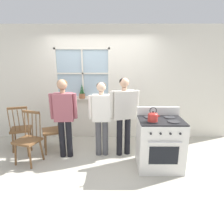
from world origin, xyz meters
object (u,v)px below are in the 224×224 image
(stove, at_px, (160,143))
(person_elderly_left, at_px, (64,112))
(chair_center_cluster, at_px, (28,140))
(chair_by_window, at_px, (21,130))
(chair_near_wall, at_px, (53,130))
(kettle, at_px, (153,116))
(person_adult_right, at_px, (124,110))
(person_teen_center, at_px, (102,113))
(potted_plant, at_px, (82,94))

(stove, bearing_deg, person_elderly_left, 167.86)
(chair_center_cluster, xyz_separation_m, person_elderly_left, (0.65, 0.24, 0.49))
(chair_by_window, relative_size, chair_center_cluster, 1.00)
(chair_near_wall, distance_m, kettle, 2.20)
(chair_by_window, height_order, chair_near_wall, same)
(person_elderly_left, height_order, person_adult_right, person_adult_right)
(chair_center_cluster, distance_m, kettle, 2.37)
(person_teen_center, bearing_deg, potted_plant, 118.65)
(chair_by_window, height_order, kettle, kettle)
(chair_by_window, bearing_deg, person_teen_center, 154.20)
(person_adult_right, bearing_deg, potted_plant, 119.95)
(person_teen_center, bearing_deg, person_adult_right, 2.05)
(chair_near_wall, relative_size, kettle, 4.06)
(chair_center_cluster, xyz_separation_m, person_teen_center, (1.39, 0.32, 0.44))
(chair_near_wall, distance_m, chair_center_cluster, 0.61)
(person_adult_right, distance_m, potted_plant, 1.32)
(stove, xyz_separation_m, kettle, (-0.18, -0.13, 0.55))
(stove, bearing_deg, chair_center_cluster, 176.48)
(chair_near_wall, xyz_separation_m, stove, (2.14, -0.67, 0.01))
(chair_center_cluster, bearing_deg, potted_plant, 74.26)
(person_adult_right, bearing_deg, kettle, -71.20)
(person_elderly_left, xyz_separation_m, person_teen_center, (0.73, 0.08, -0.05))
(chair_center_cluster, height_order, person_adult_right, person_adult_right)
(chair_near_wall, height_order, chair_center_cluster, same)
(chair_by_window, relative_size, person_elderly_left, 0.63)
(stove, bearing_deg, person_adult_right, 142.25)
(chair_near_wall, height_order, person_adult_right, person_adult_right)
(person_elderly_left, height_order, person_teen_center, person_elderly_left)
(potted_plant, bearing_deg, kettle, -46.75)
(chair_center_cluster, height_order, kettle, kettle)
(person_elderly_left, height_order, potted_plant, person_elderly_left)
(chair_by_window, relative_size, chair_near_wall, 1.00)
(stove, height_order, kettle, kettle)
(kettle, distance_m, potted_plant, 2.08)
(chair_by_window, relative_size, stove, 0.92)
(chair_center_cluster, relative_size, kettle, 4.06)
(chair_by_window, height_order, person_elderly_left, person_elderly_left)
(stove, bearing_deg, kettle, -143.63)
(person_adult_right, xyz_separation_m, stove, (0.63, -0.49, -0.49))
(person_elderly_left, relative_size, person_adult_right, 0.99)
(potted_plant, bearing_deg, chair_by_window, -152.62)
(chair_near_wall, bearing_deg, person_elderly_left, 28.14)
(chair_near_wall, relative_size, chair_center_cluster, 1.00)
(person_elderly_left, relative_size, kettle, 6.42)
(person_teen_center, bearing_deg, chair_near_wall, 168.00)
(person_teen_center, distance_m, stove, 1.25)
(person_elderly_left, bearing_deg, stove, -17.11)
(chair_near_wall, xyz_separation_m, kettle, (1.96, -0.80, 0.57))
(potted_plant, bearing_deg, person_teen_center, -60.30)
(chair_by_window, xyz_separation_m, stove, (2.86, -0.73, 0.01))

